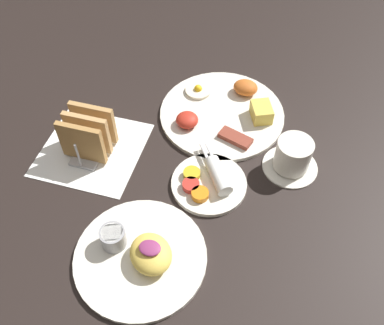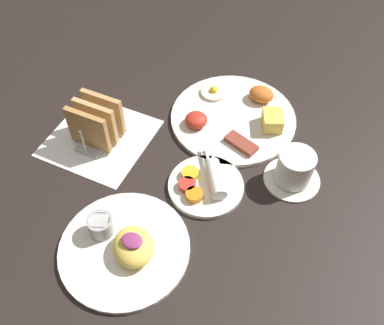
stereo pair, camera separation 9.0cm
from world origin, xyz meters
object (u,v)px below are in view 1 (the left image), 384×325
object	(u,v)px
plate_condiments	(209,182)
toast_rack	(88,134)
plate_foreground	(140,254)
plate_breakfast	(224,111)
coffee_cup	(293,157)

from	to	relation	value
plate_condiments	toast_rack	size ratio (longest dim) A/B	1.50
plate_foreground	toast_rack	xyz separation A→B (m)	(-0.20, 0.22, 0.04)
plate_breakfast	coffee_cup	xyz separation A→B (m)	(0.18, -0.12, 0.03)
plate_condiments	plate_foreground	xyz separation A→B (m)	(-0.08, -0.20, 0.00)
plate_breakfast	plate_foreground	world-z (taller)	plate_foreground
plate_breakfast	plate_condiments	bearing A→B (deg)	-85.36
toast_rack	plate_condiments	bearing A→B (deg)	-4.82
plate_condiments	toast_rack	bearing A→B (deg)	175.18
plate_breakfast	plate_condiments	world-z (taller)	plate_breakfast
plate_foreground	toast_rack	world-z (taller)	toast_rack
plate_breakfast	plate_condiments	xyz separation A→B (m)	(0.02, -0.21, 0.00)
plate_foreground	coffee_cup	bearing A→B (deg)	50.70
plate_foreground	coffee_cup	world-z (taller)	coffee_cup
toast_rack	coffee_cup	bearing A→B (deg)	9.29
plate_breakfast	coffee_cup	world-z (taller)	coffee_cup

